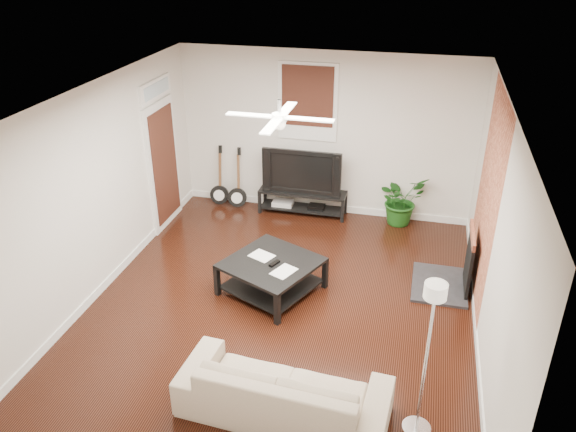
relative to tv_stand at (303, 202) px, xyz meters
name	(u,v)px	position (x,y,z in m)	size (l,w,h in m)	color
room	(280,212)	(0.32, -2.78, 1.19)	(5.01, 6.01, 2.81)	black
brick_accent	(487,199)	(2.81, -1.78, 1.19)	(0.02, 2.20, 2.80)	#A85036
fireplace	(454,259)	(2.52, -1.78, 0.25)	(0.80, 1.10, 0.92)	black
window_back	(308,102)	(0.02, 0.19, 1.74)	(1.00, 0.06, 1.30)	black
door_left	(163,153)	(-2.14, -0.88, 1.04)	(0.08, 1.00, 2.50)	white
tv_stand	(303,202)	(0.00, 0.00, 0.00)	(1.52, 0.41, 0.43)	black
tv	(303,170)	(0.00, 0.02, 0.60)	(1.36, 0.18, 0.78)	black
coffee_table	(272,276)	(0.11, -2.46, 0.02)	(1.12, 1.12, 0.47)	black
sofa	(284,389)	(0.82, -4.58, 0.10)	(2.15, 0.84, 0.63)	#C4B393
floor_lamp	(426,361)	(2.17, -4.48, 0.66)	(0.29, 0.29, 1.76)	silver
potted_plant	(401,200)	(1.69, 0.04, 0.22)	(0.77, 0.67, 0.86)	#195016
guitar_left	(218,177)	(-1.53, -0.03, 0.34)	(0.34, 0.24, 1.10)	black
guitar_right	(237,179)	(-1.18, -0.06, 0.34)	(0.34, 0.24, 1.10)	black
ceiling_fan	(280,117)	(0.32, -2.78, 2.39)	(1.24, 1.24, 0.32)	white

